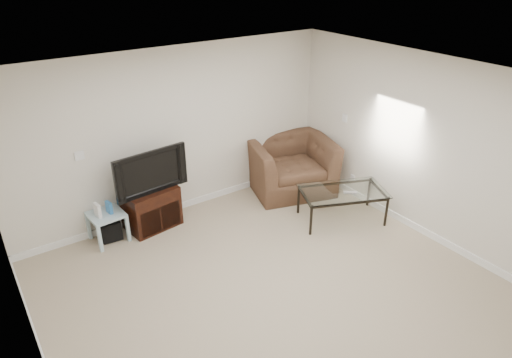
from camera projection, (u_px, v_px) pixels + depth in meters
floor at (279, 296)px, 5.36m from camera, size 5.00×5.00×0.00m
ceiling at (285, 87)px, 4.24m from camera, size 5.00×5.00×0.00m
wall_back at (177, 133)px, 6.63m from camera, size 5.00×0.02×2.50m
wall_left at (26, 295)px, 3.53m from camera, size 0.02×5.00×2.50m
wall_right at (431, 150)px, 6.07m from camera, size 0.02×5.00×2.50m
plate_back at (79, 156)px, 5.92m from camera, size 0.12×0.02×0.12m
plate_right_switch at (345, 118)px, 7.24m from camera, size 0.02×0.09×0.13m
plate_right_outlet at (352, 178)px, 7.44m from camera, size 0.02×0.08×0.12m
tv_stand at (151, 207)px, 6.60m from camera, size 0.80×0.60×0.61m
dvd_player at (151, 196)px, 6.48m from camera, size 0.42×0.32×0.05m
television at (148, 170)px, 6.30m from camera, size 1.02×0.30×0.62m
side_table at (108, 227)px, 6.31m from camera, size 0.48×0.48×0.43m
subwoofer at (110, 229)px, 6.36m from camera, size 0.29×0.29×0.27m
game_console at (97, 210)px, 6.10m from camera, size 0.07×0.15×0.20m
game_case at (109, 207)px, 6.19m from camera, size 0.06×0.13×0.17m
recliner at (291, 157)px, 7.51m from camera, size 1.53×1.22×1.17m
coffee_table at (341, 205)px, 6.78m from camera, size 1.41×1.12×0.48m
remote at (350, 192)px, 6.60m from camera, size 0.18×0.17×0.02m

